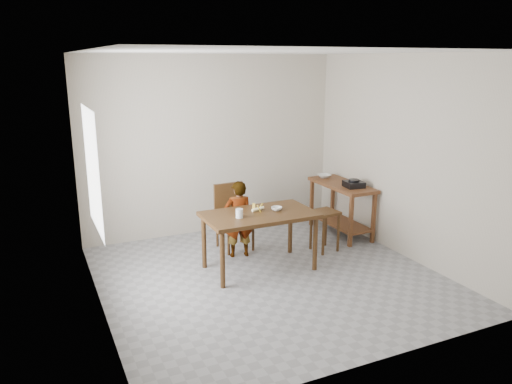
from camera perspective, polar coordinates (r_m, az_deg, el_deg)
name	(u,v)px	position (r m, az deg, el deg)	size (l,w,h in m)	color
floor	(269,279)	(6.29, 1.55, -9.88)	(4.00, 4.00, 0.04)	gray
ceiling	(271,50)	(5.71, 1.75, 15.94)	(4.00, 4.00, 0.04)	white
wall_back	(212,145)	(7.68, -5.10, 5.34)	(4.00, 0.04, 2.70)	#BFB5A5
wall_front	(380,219)	(4.20, 14.01, -3.06)	(4.00, 0.04, 2.70)	#BFB5A5
wall_left	(91,189)	(5.29, -18.34, 0.30)	(0.04, 4.00, 2.70)	#BFB5A5
wall_right	(406,157)	(6.97, 16.72, 3.80)	(0.04, 4.00, 2.70)	#BFB5A5
window_pane	(92,170)	(5.46, -18.21, 2.36)	(0.02, 1.10, 1.30)	white
dining_table	(259,241)	(6.39, 0.38, -5.64)	(1.40, 0.80, 0.75)	#3F2711
prep_counter	(341,209)	(7.78, 9.70, -1.88)	(0.50, 1.20, 0.80)	#573119
child	(238,219)	(6.75, -2.03, -3.11)	(0.39, 0.25, 1.06)	white
dining_chair	(235,218)	(7.04, -2.44, -2.94)	(0.44, 0.44, 0.92)	#3F2711
stool	(325,231)	(7.09, 7.84, -4.40)	(0.33, 0.33, 0.58)	#3F2711
glass_tumbler	(239,213)	(6.07, -1.91, -2.45)	(0.09, 0.09, 0.11)	white
small_bowl	(277,209)	(6.38, 2.36, -1.91)	(0.14, 0.14, 0.05)	silver
banana	(258,209)	(6.34, 0.22, -1.90)	(0.19, 0.14, 0.07)	gold
serving_bowl	(324,176)	(8.00, 7.79, 1.82)	(0.21, 0.21, 0.05)	silver
gas_burner	(354,184)	(7.47, 11.12, 0.89)	(0.26, 0.26, 0.09)	black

